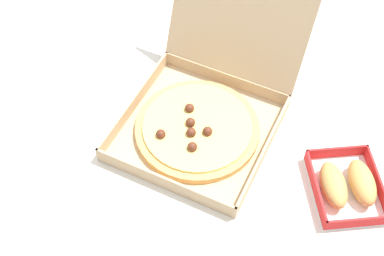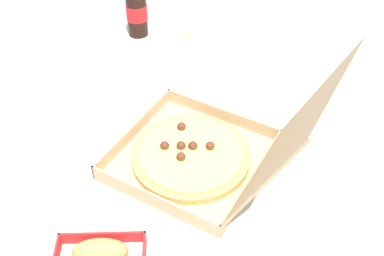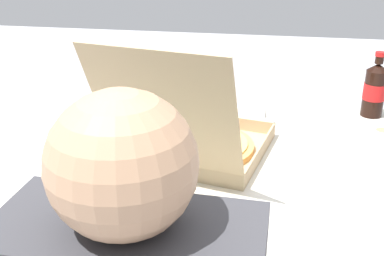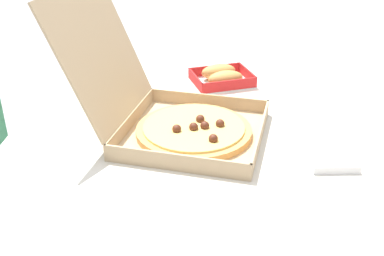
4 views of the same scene
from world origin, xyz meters
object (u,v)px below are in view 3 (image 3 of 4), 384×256
at_px(cola_bottle, 375,89).
at_px(napkin_pile, 248,109).
at_px(bread_side_box, 90,124).
at_px(paper_menu, 61,171).
at_px(dipping_sauce_cup, 383,133).
at_px(pizza_box_open, 195,140).

bearing_deg(cola_bottle, napkin_pile, 5.36).
bearing_deg(bread_side_box, cola_bottle, -161.75).
height_order(paper_menu, dipping_sauce_cup, dipping_sauce_cup).
relative_size(cola_bottle, napkin_pile, 2.04).
relative_size(cola_bottle, paper_menu, 1.07).
distance_m(bread_side_box, cola_bottle, 0.96).
xyz_separation_m(cola_bottle, paper_menu, (0.88, 0.57, -0.09)).
xyz_separation_m(pizza_box_open, paper_menu, (0.34, 0.15, -0.05)).
bearing_deg(pizza_box_open, dipping_sauce_cup, -156.06).
distance_m(cola_bottle, paper_menu, 1.06).
height_order(cola_bottle, napkin_pile, cola_bottle).
relative_size(napkin_pile, dipping_sauce_cup, 1.96).
xyz_separation_m(paper_menu, napkin_pile, (-0.46, -0.53, 0.01)).
relative_size(bread_side_box, cola_bottle, 1.03).
height_order(pizza_box_open, paper_menu, pizza_box_open).
height_order(bread_side_box, cola_bottle, cola_bottle).
xyz_separation_m(pizza_box_open, cola_bottle, (-0.54, -0.42, 0.04)).
relative_size(paper_menu, napkin_pile, 1.91).
height_order(bread_side_box, dipping_sauce_cup, bread_side_box).
xyz_separation_m(cola_bottle, napkin_pile, (0.42, 0.04, -0.08)).
distance_m(pizza_box_open, dipping_sauce_cup, 0.61).
relative_size(cola_bottle, dipping_sauce_cup, 4.00).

